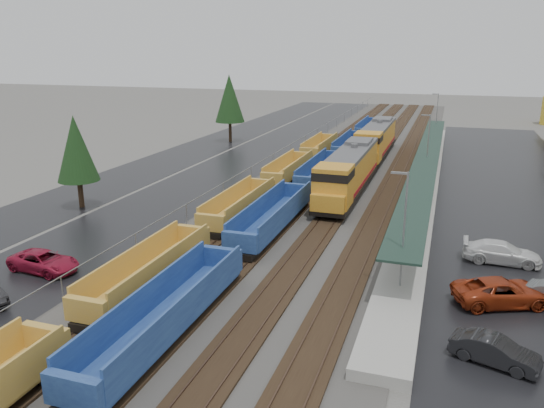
# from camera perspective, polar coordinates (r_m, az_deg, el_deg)

# --- Properties ---
(ballast_strip) EXTENTS (20.00, 160.00, 0.08)m
(ballast_strip) POSITION_cam_1_polar(r_m,az_deg,el_deg) (73.85, 9.13, 4.50)
(ballast_strip) COLOR #302D2B
(ballast_strip) RESTS_ON ground
(trackbed) EXTENTS (14.60, 160.00, 0.22)m
(trackbed) POSITION_cam_1_polar(r_m,az_deg,el_deg) (73.82, 9.13, 4.59)
(trackbed) COLOR black
(trackbed) RESTS_ON ground
(west_parking_lot) EXTENTS (10.00, 160.00, 0.02)m
(west_parking_lot) POSITION_cam_1_polar(r_m,az_deg,el_deg) (77.62, -1.89, 5.25)
(west_parking_lot) COLOR black
(west_parking_lot) RESTS_ON ground
(west_road) EXTENTS (9.00, 160.00, 0.02)m
(west_road) POSITION_cam_1_polar(r_m,az_deg,el_deg) (81.58, -8.53, 5.62)
(west_road) COLOR black
(west_road) RESTS_ON ground
(east_commuter_lot) EXTENTS (16.00, 100.00, 0.02)m
(east_commuter_lot) POSITION_cam_1_polar(r_m,az_deg,el_deg) (63.64, 24.65, 1.26)
(east_commuter_lot) COLOR black
(east_commuter_lot) RESTS_ON ground
(station_platform) EXTENTS (3.00, 80.00, 8.00)m
(station_platform) POSITION_cam_1_polar(r_m,az_deg,el_deg) (63.07, 16.15, 2.67)
(station_platform) COLOR #9E9B93
(station_platform) RESTS_ON ground
(chainlink_fence) EXTENTS (0.08, 160.04, 2.02)m
(chainlink_fence) POSITION_cam_1_polar(r_m,az_deg,el_deg) (74.15, 1.69, 5.98)
(chainlink_fence) COLOR gray
(chainlink_fence) RESTS_ON ground
(tree_west_near) EXTENTS (3.96, 3.96, 9.00)m
(tree_west_near) POSITION_cam_1_polar(r_m,az_deg,el_deg) (54.05, -20.33, 5.61)
(tree_west_near) COLOR #332316
(tree_west_near) RESTS_ON ground
(tree_west_far) EXTENTS (4.84, 4.84, 11.00)m
(tree_west_far) POSITION_cam_1_polar(r_m,az_deg,el_deg) (88.76, -4.60, 11.25)
(tree_west_far) COLOR #332316
(tree_west_far) RESTS_ON ground
(locomotive_lead) EXTENTS (3.31, 21.80, 4.94)m
(locomotive_lead) POSITION_cam_1_polar(r_m,az_deg,el_deg) (56.02, 8.23, 3.45)
(locomotive_lead) COLOR black
(locomotive_lead) RESTS_ON ground
(locomotive_trail) EXTENTS (3.31, 21.80, 4.94)m
(locomotive_trail) POSITION_cam_1_polar(r_m,az_deg,el_deg) (76.42, 11.13, 6.75)
(locomotive_trail) COLOR black
(locomotive_trail) RESTS_ON ground
(well_string_yellow) EXTENTS (2.59, 91.85, 2.30)m
(well_string_yellow) POSITION_cam_1_polar(r_m,az_deg,el_deg) (41.72, -7.53, -3.12)
(well_string_yellow) COLOR gold
(well_string_yellow) RESTS_ON ground
(well_string_blue) EXTENTS (2.73, 107.09, 2.43)m
(well_string_blue) POSITION_cam_1_polar(r_m,az_deg,el_deg) (53.47, 3.18, 1.43)
(well_string_blue) COLOR navy
(well_string_blue) RESTS_ON ground
(parked_car_west_c) EXTENTS (2.82, 5.32, 1.43)m
(parked_car_west_c) POSITION_cam_1_polar(r_m,az_deg,el_deg) (40.38, -23.34, -5.71)
(parked_car_west_c) COLOR maroon
(parked_car_west_c) RESTS_ON ground
(parked_car_east_a) EXTENTS (2.69, 4.47, 1.39)m
(parked_car_east_a) POSITION_cam_1_polar(r_m,az_deg,el_deg) (29.14, 22.84, -14.38)
(parked_car_east_a) COLOR black
(parked_car_east_a) RESTS_ON ground
(parked_car_east_b) EXTENTS (4.70, 6.38, 1.61)m
(parked_car_east_b) POSITION_cam_1_polar(r_m,az_deg,el_deg) (35.36, 23.48, -8.69)
(parked_car_east_b) COLOR #9C3113
(parked_car_east_b) RESTS_ON ground
(parked_car_east_c) EXTENTS (2.27, 5.43, 1.57)m
(parked_car_east_c) POSITION_cam_1_polar(r_m,az_deg,el_deg) (41.93, 23.48, -4.83)
(parked_car_east_c) COLOR white
(parked_car_east_c) RESTS_ON ground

